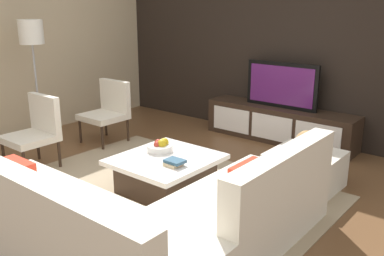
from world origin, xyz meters
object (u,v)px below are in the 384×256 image
object	(u,v)px
floor_lamp	(32,40)
fruit_bowl	(160,146)
media_console	(279,124)
television	(282,85)
ottoman	(304,170)
decorative_ball	(307,142)
sectional_couch	(140,220)
coffee_table	(166,173)
accent_chair_near	(36,128)
accent_chair_far	(108,108)
book_stack	(174,162)

from	to	relation	value
floor_lamp	fruit_bowl	size ratio (longest dim) A/B	6.14
fruit_bowl	media_console	bearing A→B (deg)	82.80
television	media_console	bearing A→B (deg)	-90.00
ottoman	decorative_ball	size ratio (longest dim) A/B	2.88
decorative_ball	sectional_couch	bearing A→B (deg)	-103.26
media_console	sectional_couch	size ratio (longest dim) A/B	0.89
coffee_table	decorative_ball	distance (m)	1.52
sectional_couch	fruit_bowl	size ratio (longest dim) A/B	8.86
accent_chair_near	ottoman	world-z (taller)	accent_chair_near
fruit_bowl	accent_chair_far	xyz separation A→B (m)	(-1.63, 0.65, 0.05)
ottoman	coffee_table	bearing A→B (deg)	-137.48
fruit_bowl	television	bearing A→B (deg)	82.80
accent_chair_near	accent_chair_far	distance (m)	1.22
media_console	accent_chair_far	world-z (taller)	accent_chair_far
ottoman	book_stack	size ratio (longest dim) A/B	3.66
sectional_couch	fruit_bowl	bearing A→B (deg)	126.50
decorative_ball	television	bearing A→B (deg)	127.51
coffee_table	decorative_ball	world-z (taller)	decorative_ball
coffee_table	book_stack	size ratio (longest dim) A/B	5.28
sectional_couch	accent_chair_far	size ratio (longest dim) A/B	2.85
coffee_table	floor_lamp	bearing A→B (deg)	178.49
accent_chair_far	book_stack	distance (m)	2.21
ottoman	book_stack	xyz separation A→B (m)	(-0.87, -1.12, 0.21)
floor_lamp	fruit_bowl	world-z (taller)	floor_lamp
accent_chair_far	book_stack	size ratio (longest dim) A/B	4.55
media_console	accent_chair_near	world-z (taller)	accent_chair_near
decorative_ball	book_stack	world-z (taller)	decorative_ball
ottoman	fruit_bowl	size ratio (longest dim) A/B	2.50
media_console	television	world-z (taller)	television
accent_chair_near	sectional_couch	bearing A→B (deg)	-11.95
media_console	floor_lamp	bearing A→B (deg)	-139.06
sectional_couch	coffee_table	bearing A→B (deg)	122.58
sectional_couch	book_stack	distance (m)	0.96
floor_lamp	decorative_ball	xyz separation A→B (m)	(3.57, 0.94, -0.93)
accent_chair_far	media_console	bearing A→B (deg)	46.11
media_console	television	size ratio (longest dim) A/B	2.05
ottoman	fruit_bowl	world-z (taller)	fruit_bowl
television	sectional_couch	world-z (taller)	television
television	accent_chair_near	world-z (taller)	television
fruit_bowl	decorative_ball	distance (m)	1.56
television	sectional_couch	size ratio (longest dim) A/B	0.43
television	accent_chair_far	world-z (taller)	television
book_stack	ottoman	bearing A→B (deg)	52.11
ottoman	decorative_ball	world-z (taller)	decorative_ball
media_console	decorative_ball	bearing A→B (deg)	-52.48
media_console	sectional_couch	xyz separation A→B (m)	(0.53, -3.28, 0.04)
accent_chair_near	book_stack	distance (m)	1.94
accent_chair_near	ottoman	xyz separation A→B (m)	(2.78, 1.46, -0.29)
fruit_bowl	accent_chair_far	size ratio (longest dim) A/B	0.32
media_console	accent_chair_near	size ratio (longest dim) A/B	2.54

